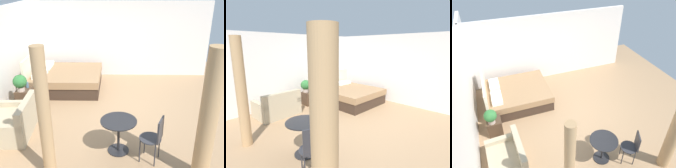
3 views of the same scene
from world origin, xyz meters
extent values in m
cube|color=#9E7A56|center=(0.00, 0.00, -0.01)|extent=(8.33, 9.12, 0.02)
cube|color=silver|center=(0.00, 3.06, 1.26)|extent=(8.33, 0.12, 2.53)
cube|color=silver|center=(2.67, 0.00, 1.26)|extent=(0.12, 6.12, 2.53)
cube|color=#38281E|center=(1.38, 1.58, 0.17)|extent=(1.80, 2.00, 0.34)
cube|color=#93704C|center=(1.38, 1.58, 0.44)|extent=(1.84, 2.04, 0.21)
cube|color=beige|center=(1.39, 2.61, 0.56)|extent=(1.86, 0.06, 1.12)
cube|color=white|center=(0.99, 2.30, 0.61)|extent=(0.65, 0.32, 0.12)
cube|color=white|center=(1.78, 2.30, 0.61)|extent=(0.65, 0.32, 0.12)
cube|color=tan|center=(-1.15, 2.36, 0.20)|extent=(1.26, 0.90, 0.39)
cube|color=tan|center=(-1.13, 2.01, 0.59)|extent=(1.23, 0.20, 0.39)
cube|color=tan|center=(-0.61, 2.39, 0.46)|extent=(0.18, 0.85, 0.13)
cube|color=#473323|center=(0.18, 2.51, 0.24)|extent=(0.44, 0.40, 0.48)
cylinder|color=tan|center=(0.08, 2.55, 0.53)|extent=(0.19, 0.19, 0.12)
sphere|color=#2D6B33|center=(0.08, 2.55, 0.74)|extent=(0.35, 0.35, 0.35)
cylinder|color=slate|center=(0.30, 2.46, 0.55)|extent=(0.08, 0.08, 0.15)
cylinder|color=black|center=(-1.73, 0.03, 0.01)|extent=(0.42, 0.42, 0.02)
cylinder|color=black|center=(-1.73, 0.03, 0.34)|extent=(0.05, 0.05, 0.67)
cylinder|color=black|center=(-1.73, 0.03, 0.68)|extent=(0.70, 0.70, 0.02)
cylinder|color=#2D2D33|center=(-1.80, -0.47, 0.23)|extent=(0.02, 0.02, 0.47)
cylinder|color=#2D2D33|center=(-2.07, -0.36, 0.23)|extent=(0.02, 0.02, 0.47)
cylinder|color=#2D2D33|center=(-1.92, -0.73, 0.23)|extent=(0.02, 0.02, 0.47)
cylinder|color=#2D2D33|center=(-2.18, -0.62, 0.23)|extent=(0.02, 0.02, 0.47)
cylinder|color=#2D2D33|center=(-1.99, -0.55, 0.48)|extent=(0.54, 0.54, 0.02)
cube|color=#2D2D33|center=(-2.07, -0.70, 0.70)|extent=(0.31, 0.16, 0.43)
cylinder|color=tan|center=(-2.42, -1.36, 1.15)|extent=(0.29, 0.29, 2.31)
cylinder|color=tan|center=(-2.42, 1.22, 1.15)|extent=(0.21, 0.21, 2.31)
camera|label=1|loc=(-5.89, 0.09, 3.17)|focal=40.58mm
camera|label=2|loc=(-3.51, -2.64, 2.09)|focal=28.35mm
camera|label=3|loc=(-4.72, 2.20, 4.81)|focal=34.69mm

